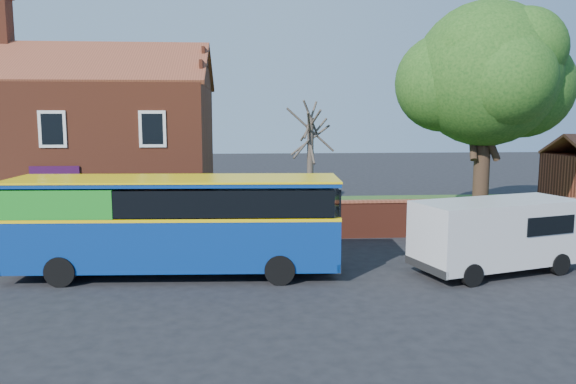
{
  "coord_description": "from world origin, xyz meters",
  "views": [
    {
      "loc": [
        0.75,
        -16.05,
        5.17
      ],
      "look_at": [
        2.39,
        5.0,
        2.27
      ],
      "focal_mm": 35.0,
      "sensor_mm": 36.0,
      "label": 1
    }
  ],
  "objects": [
    {
      "name": "ground",
      "position": [
        0.0,
        0.0,
        0.0
      ],
      "size": [
        120.0,
        120.0,
        0.0
      ],
      "primitive_type": "plane",
      "color": "black",
      "rests_on": "ground"
    },
    {
      "name": "pavement",
      "position": [
        -7.0,
        5.75,
        0.06
      ],
      "size": [
        18.0,
        3.5,
        0.12
      ],
      "primitive_type": "cube",
      "color": "gray",
      "rests_on": "ground"
    },
    {
      "name": "kerb",
      "position": [
        -7.0,
        4.0,
        0.07
      ],
      "size": [
        18.0,
        0.15,
        0.14
      ],
      "primitive_type": "cube",
      "color": "slate",
      "rests_on": "ground"
    },
    {
      "name": "grass_strip",
      "position": [
        13.0,
        13.0,
        0.02
      ],
      "size": [
        26.0,
        12.0,
        0.04
      ],
      "primitive_type": "cube",
      "color": "#426B28",
      "rests_on": "ground"
    },
    {
      "name": "shop_building",
      "position": [
        -7.02,
        11.5,
        3.41
      ],
      "size": [
        12.3,
        8.13,
        10.5
      ],
      "color": "brown",
      "rests_on": "ground"
    },
    {
      "name": "boundary_wall",
      "position": [
        13.0,
        7.0,
        0.81
      ],
      "size": [
        22.0,
        0.38,
        1.6
      ],
      "color": "maroon",
      "rests_on": "ground"
    },
    {
      "name": "bus",
      "position": [
        -1.8,
        2.0,
        1.8
      ],
      "size": [
        10.55,
        3.15,
        3.18
      ],
      "rotation": [
        0.0,
        0.0,
        -0.05
      ],
      "color": "navy",
      "rests_on": "ground"
    },
    {
      "name": "van_near",
      "position": [
        8.99,
        1.45,
        1.34
      ],
      "size": [
        5.86,
        3.65,
        2.4
      ],
      "rotation": [
        0.0,
        0.0,
        0.29
      ],
      "color": "silver",
      "rests_on": "ground"
    },
    {
      "name": "large_tree",
      "position": [
        12.29,
        10.37,
        6.86
      ],
      "size": [
        8.59,
        6.8,
        10.48
      ],
      "color": "black",
      "rests_on": "ground"
    },
    {
      "name": "bare_tree",
      "position": [
        3.72,
        9.02,
        2.83
      ],
      "size": [
        2.07,
        2.46,
        5.51
      ],
      "color": "#4C4238",
      "rests_on": "ground"
    }
  ]
}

